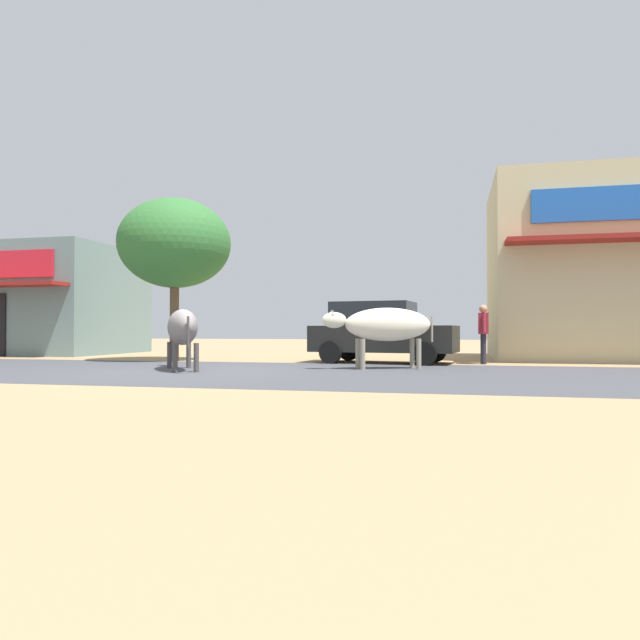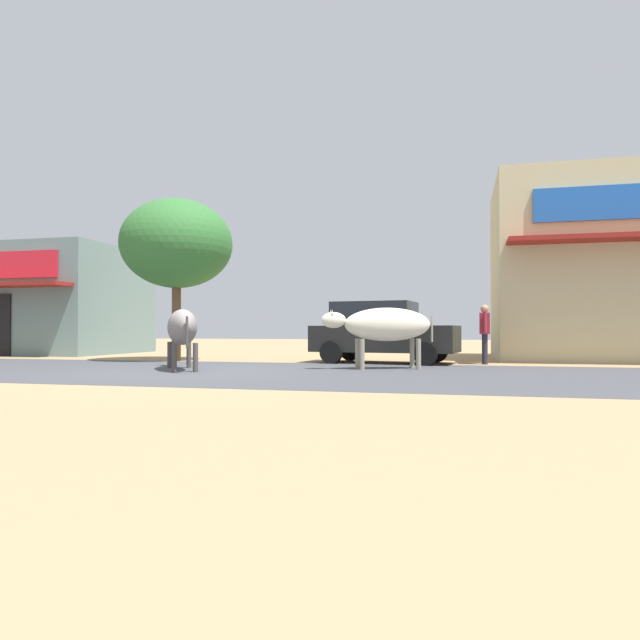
% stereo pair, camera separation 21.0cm
% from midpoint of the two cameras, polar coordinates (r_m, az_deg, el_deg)
% --- Properties ---
extents(ground, '(80.00, 80.00, 0.00)m').
position_cam_midpoint_polar(ground, '(12.94, -13.63, -4.90)').
color(ground, '#A3835A').
extents(asphalt_road, '(72.00, 6.78, 0.00)m').
position_cam_midpoint_polar(asphalt_road, '(12.94, -13.63, -4.89)').
color(asphalt_road, '#424349').
rests_on(asphalt_road, ground).
extents(storefront_left_cafe, '(7.49, 5.86, 3.94)m').
position_cam_midpoint_polar(storefront_left_cafe, '(24.60, -27.04, 1.66)').
color(storefront_left_cafe, slate).
rests_on(storefront_left_cafe, ground).
extents(roadside_tree, '(3.21, 3.21, 4.66)m').
position_cam_midpoint_polar(roadside_tree, '(17.28, -14.50, 7.30)').
color(roadside_tree, brown).
rests_on(roadside_tree, ground).
extents(parked_hatchback_car, '(3.99, 2.17, 1.64)m').
position_cam_midpoint_polar(parked_hatchback_car, '(15.61, 5.64, -1.16)').
color(parked_hatchback_car, black).
rests_on(parked_hatchback_car, ground).
extents(cow_near_brown, '(1.81, 2.52, 1.35)m').
position_cam_midpoint_polar(cow_near_brown, '(13.17, -13.91, -0.74)').
color(cow_near_brown, slate).
rests_on(cow_near_brown, ground).
extents(cow_far_dark, '(2.52, 1.41, 1.40)m').
position_cam_midpoint_polar(cow_far_dark, '(13.22, 6.01, -0.50)').
color(cow_far_dark, beige).
rests_on(cow_far_dark, ground).
extents(pedestrian_by_shop, '(0.28, 0.61, 1.54)m').
position_cam_midpoint_polar(pedestrian_by_shop, '(15.57, 15.46, -0.91)').
color(pedestrian_by_shop, '#262633').
rests_on(pedestrian_by_shop, ground).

